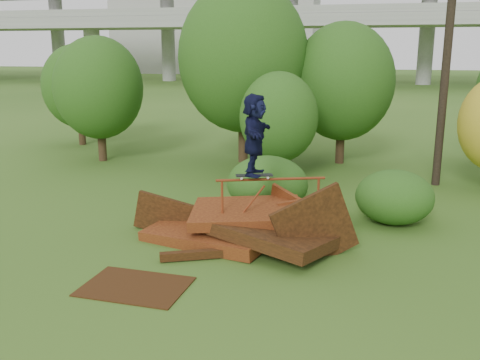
% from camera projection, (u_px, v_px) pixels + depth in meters
% --- Properties ---
extents(ground, '(240.00, 240.00, 0.00)m').
position_uv_depth(ground, '(255.00, 279.00, 11.09)').
color(ground, '#2D5116').
rests_on(ground, ground).
extents(scrap_pile, '(5.88, 3.30, 2.16)m').
position_uv_depth(scrap_pile, '(242.00, 227.00, 13.06)').
color(scrap_pile, '#3F140B').
rests_on(scrap_pile, ground).
extents(grind_rail, '(2.53, 0.95, 1.62)m').
position_uv_depth(grind_rail, '(271.00, 195.00, 12.99)').
color(grind_rail, maroon).
rests_on(grind_rail, ground).
extents(skateboard, '(0.91, 0.52, 0.09)m').
position_uv_depth(skateboard, '(254.00, 175.00, 12.82)').
color(skateboard, black).
rests_on(skateboard, grind_rail).
extents(skater, '(0.70, 1.83, 1.94)m').
position_uv_depth(skater, '(254.00, 135.00, 12.59)').
color(skater, black).
rests_on(skater, skateboard).
extents(flat_plate, '(2.13, 1.57, 0.03)m').
position_uv_depth(flat_plate, '(135.00, 286.00, 10.72)').
color(flat_plate, '#361E0B').
rests_on(flat_plate, ground).
extents(tree_0, '(3.69, 3.69, 5.20)m').
position_uv_depth(tree_0, '(99.00, 88.00, 22.14)').
color(tree_0, black).
rests_on(tree_0, ground).
extents(tree_1, '(5.29, 5.29, 7.35)m').
position_uv_depth(tree_1, '(243.00, 58.00, 21.63)').
color(tree_1, black).
rests_on(tree_1, ground).
extents(tree_2, '(2.78, 2.78, 3.92)m').
position_uv_depth(tree_2, '(279.00, 117.00, 18.77)').
color(tree_2, black).
rests_on(tree_2, ground).
extents(tree_3, '(4.14, 4.14, 5.74)m').
position_uv_depth(tree_3, '(343.00, 82.00, 21.59)').
color(tree_3, black).
rests_on(tree_3, ground).
extents(tree_6, '(3.51, 3.51, 4.90)m').
position_uv_depth(tree_6, '(79.00, 86.00, 26.00)').
color(tree_6, black).
rests_on(tree_6, ground).
extents(shrub_left, '(2.38, 2.20, 1.65)m').
position_uv_depth(shrub_left, '(267.00, 184.00, 15.56)').
color(shrub_left, '#204612').
rests_on(shrub_left, ground).
extents(shrub_right, '(2.10, 1.93, 1.49)m').
position_uv_depth(shrub_right, '(395.00, 197.00, 14.48)').
color(shrub_right, '#204612').
rests_on(shrub_right, ground).
extents(utility_pole, '(1.40, 0.28, 9.88)m').
position_uv_depth(utility_pole, '(449.00, 37.00, 17.61)').
color(utility_pole, black).
rests_on(utility_pole, ground).
extents(freeway_overpass, '(160.00, 15.00, 13.70)m').
position_uv_depth(freeway_overpass, '(358.00, 3.00, 68.03)').
color(freeway_overpass, gray).
rests_on(freeway_overpass, ground).
extents(building_right, '(14.00, 14.00, 28.00)m').
position_uv_depth(building_right, '(282.00, 1.00, 107.68)').
color(building_right, '#9E9E99').
rests_on(building_right, ground).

